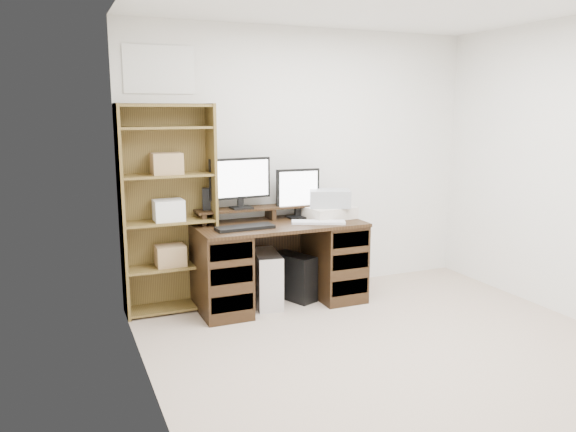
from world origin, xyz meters
TOP-DOWN VIEW (x-y plane):
  - room at (-0.00, 0.00)m, footprint 3.54×4.04m
  - desk at (-0.41, 1.64)m, footprint 1.50×0.70m
  - riser_shelf at (-0.41, 1.85)m, footprint 1.40×0.22m
  - monitor_wide at (-0.70, 1.84)m, footprint 0.57×0.16m
  - monitor_small at (-0.15, 1.80)m, footprint 0.42×0.16m
  - speaker at (-1.00, 1.89)m, footprint 0.10×0.10m
  - keyboard_black at (-0.77, 1.51)m, footprint 0.51×0.19m
  - keyboard_white at (-0.09, 1.48)m, footprint 0.49×0.32m
  - mouse at (0.13, 1.54)m, footprint 0.09×0.06m
  - printer at (0.11, 1.67)m, footprint 0.47×0.38m
  - basket at (0.11, 1.67)m, footprint 0.44×0.38m
  - tower_silver at (-0.53, 1.65)m, footprint 0.29×0.51m
  - tower_black at (-0.24, 1.69)m, footprint 0.33×0.46m
  - bookshelf at (-1.35, 1.86)m, footprint 0.80×0.30m

SIDE VIEW (x-z plane):
  - tower_black at x=-0.24m, z-range 0.00..0.43m
  - tower_silver at x=-0.53m, z-range 0.00..0.48m
  - desk at x=-0.41m, z-range 0.01..0.76m
  - keyboard_white at x=-0.09m, z-range 0.75..0.77m
  - keyboard_black at x=-0.77m, z-range 0.75..0.78m
  - mouse at x=0.13m, z-range 0.75..0.78m
  - printer at x=0.11m, z-range 0.75..0.86m
  - riser_shelf at x=-0.41m, z-range 0.78..0.90m
  - bookshelf at x=-1.35m, z-range 0.02..1.82m
  - basket at x=0.11m, z-range 0.86..1.02m
  - speaker at x=-1.00m, z-range 0.87..1.07m
  - monitor_small at x=-0.15m, z-range 0.77..1.23m
  - monitor_wide at x=-0.70m, z-range 0.90..1.35m
  - room at x=0.00m, z-range -0.02..2.52m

